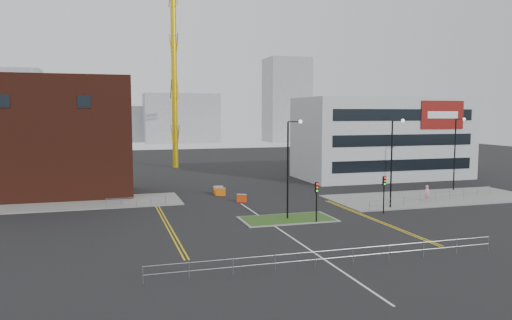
% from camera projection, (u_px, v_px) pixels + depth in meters
% --- Properties ---
extents(ground, '(200.00, 200.00, 0.00)m').
position_uv_depth(ground, '(299.00, 243.00, 37.69)').
color(ground, black).
rests_on(ground, ground).
extents(pavement_left, '(28.00, 8.00, 0.12)m').
position_uv_depth(pavement_left, '(47.00, 205.00, 52.93)').
color(pavement_left, slate).
rests_on(pavement_left, ground).
extents(pavement_right, '(24.00, 10.00, 0.12)m').
position_uv_depth(pavement_right, '(432.00, 198.00, 57.34)').
color(pavement_right, slate).
rests_on(pavement_right, ground).
extents(island_kerb, '(8.60, 4.60, 0.08)m').
position_uv_depth(island_kerb, '(287.00, 219.00, 45.89)').
color(island_kerb, slate).
rests_on(island_kerb, ground).
extents(grass_island, '(8.00, 4.00, 0.12)m').
position_uv_depth(grass_island, '(287.00, 219.00, 45.88)').
color(grass_island, '#244517').
rests_on(grass_island, ground).
extents(brick_building, '(24.20, 10.07, 14.24)m').
position_uv_depth(brick_building, '(23.00, 139.00, 57.15)').
color(brick_building, '#4C1D13').
rests_on(brick_building, ground).
extents(office_block, '(25.00, 12.20, 12.00)m').
position_uv_depth(office_block, '(382.00, 138.00, 75.06)').
color(office_block, silver).
rests_on(office_block, ground).
extents(tower_crane, '(49.66, 20.41, 40.42)m').
position_uv_depth(tower_crane, '(201.00, 13.00, 90.39)').
color(tower_crane, gold).
rests_on(tower_crane, ground).
extents(streetlamp_island, '(1.46, 0.36, 9.18)m').
position_uv_depth(streetlamp_island, '(290.00, 161.00, 45.44)').
color(streetlamp_island, black).
rests_on(streetlamp_island, ground).
extents(streetlamp_right_near, '(1.46, 0.36, 9.18)m').
position_uv_depth(streetlamp_right_near, '(393.00, 156.00, 50.79)').
color(streetlamp_right_near, black).
rests_on(streetlamp_right_near, ground).
extents(streetlamp_right_far, '(1.46, 0.36, 9.18)m').
position_uv_depth(streetlamp_right_far, '(456.00, 148.00, 62.42)').
color(streetlamp_right_far, black).
rests_on(streetlamp_right_far, ground).
extents(traffic_light_island, '(0.28, 0.33, 3.65)m').
position_uv_depth(traffic_light_island, '(317.00, 194.00, 44.29)').
color(traffic_light_island, black).
rests_on(traffic_light_island, ground).
extents(traffic_light_right, '(0.28, 0.33, 3.65)m').
position_uv_depth(traffic_light_right, '(384.00, 187.00, 48.49)').
color(traffic_light_right, black).
rests_on(traffic_light_right, ground).
extents(railing_front, '(24.05, 0.05, 1.10)m').
position_uv_depth(railing_front, '(334.00, 254.00, 31.89)').
color(railing_front, gray).
rests_on(railing_front, ground).
extents(railing_left, '(6.05, 0.05, 1.10)m').
position_uv_depth(railing_left, '(136.00, 200.00, 51.63)').
color(railing_left, gray).
rests_on(railing_left, ground).
extents(railing_right, '(19.05, 5.05, 1.10)m').
position_uv_depth(railing_right, '(435.00, 196.00, 54.45)').
color(railing_right, gray).
rests_on(railing_right, ground).
extents(centre_line, '(0.15, 30.00, 0.01)m').
position_uv_depth(centre_line, '(290.00, 236.00, 39.60)').
color(centre_line, silver).
rests_on(centre_line, ground).
extents(yellow_left_a, '(0.12, 24.00, 0.01)m').
position_uv_depth(yellow_left_a, '(164.00, 222.00, 44.64)').
color(yellow_left_a, gold).
rests_on(yellow_left_a, ground).
extents(yellow_left_b, '(0.12, 24.00, 0.01)m').
position_uv_depth(yellow_left_b, '(168.00, 222.00, 44.73)').
color(yellow_left_b, gold).
rests_on(yellow_left_b, ground).
extents(yellow_right_a, '(0.12, 20.00, 0.01)m').
position_uv_depth(yellow_right_a, '(371.00, 219.00, 46.13)').
color(yellow_right_a, gold).
rests_on(yellow_right_a, ground).
extents(yellow_right_b, '(0.12, 20.00, 0.01)m').
position_uv_depth(yellow_right_b, '(374.00, 219.00, 46.22)').
color(yellow_right_b, gold).
rests_on(yellow_right_b, ground).
extents(skyline_a, '(18.00, 12.00, 22.00)m').
position_uv_depth(skyline_a, '(8.00, 108.00, 139.59)').
color(skyline_a, gray).
rests_on(skyline_a, ground).
extents(skyline_b, '(24.00, 12.00, 16.00)m').
position_uv_depth(skyline_b, '(181.00, 118.00, 163.74)').
color(skyline_b, gray).
rests_on(skyline_b, ground).
extents(skyline_c, '(14.00, 12.00, 28.00)m').
position_uv_depth(skyline_c, '(287.00, 100.00, 168.43)').
color(skyline_c, gray).
rests_on(skyline_c, ground).
extents(skyline_d, '(30.00, 12.00, 12.00)m').
position_uv_depth(skyline_d, '(124.00, 124.00, 168.30)').
color(skyline_d, gray).
rests_on(skyline_d, ground).
extents(pedestrian, '(0.71, 0.49, 1.85)m').
position_uv_depth(pedestrian, '(427.00, 194.00, 54.96)').
color(pedestrian, pink).
rests_on(pedestrian, ground).
extents(barrier_left, '(1.18, 0.81, 0.95)m').
position_uv_depth(barrier_left, '(220.00, 191.00, 59.01)').
color(barrier_left, orange).
rests_on(barrier_left, ground).
extents(barrier_mid, '(1.10, 0.76, 0.88)m').
position_uv_depth(barrier_mid, '(242.00, 198.00, 54.80)').
color(barrier_mid, '#E33D0C').
rests_on(barrier_mid, ground).
extents(barrier_right, '(1.17, 0.43, 0.97)m').
position_uv_depth(barrier_right, '(218.00, 190.00, 60.23)').
color(barrier_right, orange).
rests_on(barrier_right, ground).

